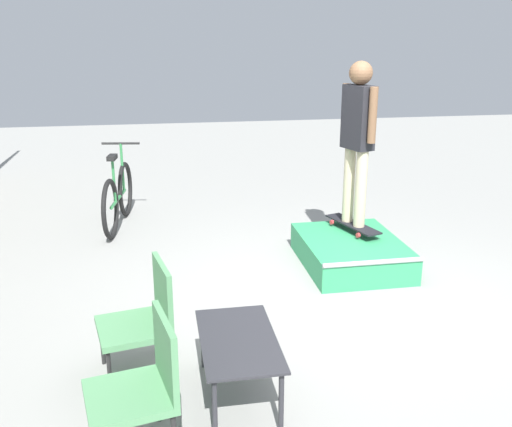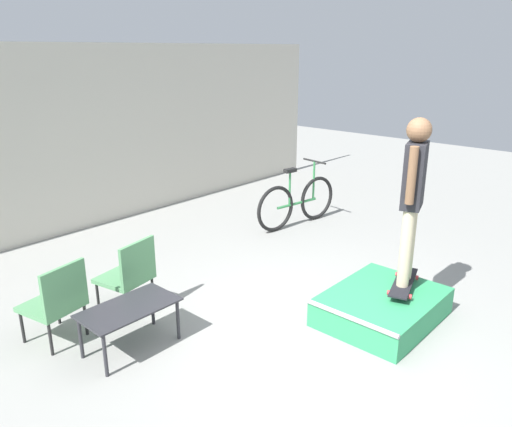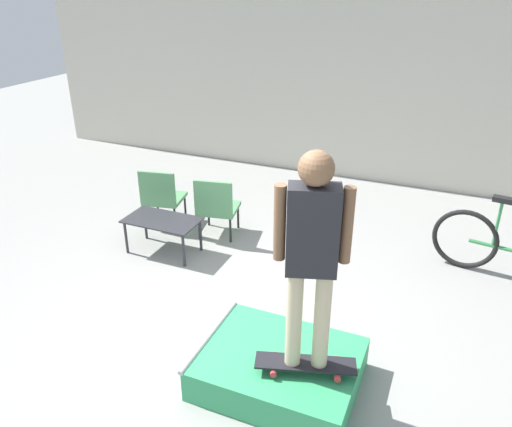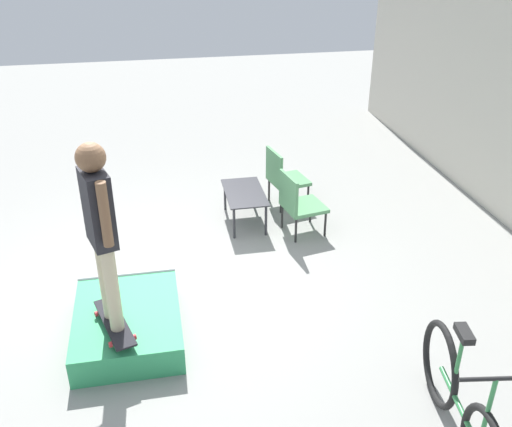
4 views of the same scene
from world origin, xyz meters
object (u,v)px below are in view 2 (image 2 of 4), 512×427
(patio_chair_right, at_px, (130,273))
(bicycle, at_px, (297,202))
(patio_chair_left, at_px, (57,300))
(person_skater, at_px, (413,188))
(coffee_table, at_px, (129,312))
(skate_ramp_box, at_px, (382,307))
(skateboard_on_ramp, at_px, (404,282))

(patio_chair_right, height_order, bicycle, bicycle)
(patio_chair_left, xyz_separation_m, bicycle, (4.52, 0.39, -0.07))
(person_skater, height_order, coffee_table, person_skater)
(skate_ramp_box, xyz_separation_m, skateboard_on_ramp, (0.27, -0.10, 0.24))
(person_skater, height_order, bicycle, person_skater)
(coffee_table, distance_m, patio_chair_left, 0.78)
(skate_ramp_box, distance_m, patio_chair_left, 3.48)
(skate_ramp_box, bearing_deg, patio_chair_right, 127.93)
(skate_ramp_box, relative_size, person_skater, 0.76)
(skateboard_on_ramp, bearing_deg, bicycle, 42.45)
(person_skater, bearing_deg, skate_ramp_box, 141.40)
(skateboard_on_ramp, height_order, coffee_table, coffee_table)
(skateboard_on_ramp, distance_m, coffee_table, 3.02)
(patio_chair_right, bearing_deg, skateboard_on_ramp, 119.56)
(person_skater, bearing_deg, coffee_table, 127.72)
(skate_ramp_box, height_order, coffee_table, coffee_table)
(skate_ramp_box, xyz_separation_m, patio_chair_left, (-2.63, 2.26, 0.32))
(patio_chair_left, relative_size, bicycle, 0.50)
(skate_ramp_box, relative_size, skateboard_on_ramp, 1.62)
(patio_chair_left, bearing_deg, skate_ramp_box, 127.97)
(skate_ramp_box, height_order, patio_chair_right, patio_chair_right)
(skateboard_on_ramp, height_order, patio_chair_left, patio_chair_left)
(person_skater, height_order, patio_chair_right, person_skater)
(coffee_table, xyz_separation_m, bicycle, (4.10, 1.04, -0.00))
(bicycle, bearing_deg, coffee_table, -157.10)
(skate_ramp_box, distance_m, coffee_table, 2.75)
(person_skater, distance_m, coffee_table, 3.21)
(skate_ramp_box, bearing_deg, person_skater, -20.89)
(coffee_table, bearing_deg, patio_chair_right, 55.07)
(skate_ramp_box, distance_m, person_skater, 1.38)
(skate_ramp_box, relative_size, coffee_table, 1.45)
(patio_chair_left, bearing_deg, skateboard_on_ramp, 129.47)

